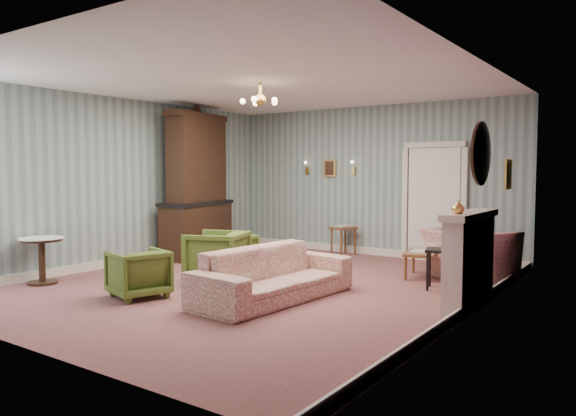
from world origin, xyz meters
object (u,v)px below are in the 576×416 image
Objects in this scene: olive_chair_c at (230,251)px; side_table_black at (440,269)px; wingback_chair at (469,246)px; sofa_chintz at (274,265)px; fireplace at (469,260)px; coffee_table at (421,264)px; pedestal_table at (42,261)px; dresser at (197,181)px; olive_chair_b at (217,253)px; olive_chair_a at (138,271)px.

side_table_black is (3.25, 0.67, -0.06)m from olive_chair_c.
sofa_chintz is at bearing 88.46° from wingback_chair.
coffee_table is (-1.16, 1.46, -0.38)m from fireplace.
coffee_table is 1.17× the size of pedestal_table.
dresser reaches higher than side_table_black.
dresser is 2.07× the size of fireplace.
wingback_chair is 0.77m from coffee_table.
coffee_table is (4.32, 0.47, -1.25)m from dresser.
dresser is at bearing -173.80° from coffee_table.
side_table_black is (-0.62, 0.76, -0.30)m from fireplace.
coffee_table is 0.89m from side_table_black.
side_table_black is 5.70m from pedestal_table.
olive_chair_b is 3.63m from fireplace.
olive_chair_a is 4.17m from fireplace.
side_table_black is at bearing 147.64° from olive_chair_a.
olive_chair_c is 0.50× the size of fireplace.
sofa_chintz reaches higher than pedestal_table.
olive_chair_c is 2.16m from dresser.
side_table_black reaches higher than coffee_table.
olive_chair_b is at bearing 36.29° from olive_chair_c.
olive_chair_a is at bearing -152.31° from fireplace.
dresser is at bearing 37.66° from wingback_chair.
olive_chair_b is 1.20× the size of pedestal_table.
olive_chair_b is 2.53m from pedestal_table.
olive_chair_a is 0.84× the size of olive_chair_b.
sofa_chintz is at bearing -111.74° from coffee_table.
olive_chair_a is 1.84m from pedestal_table.
fireplace reaches higher than sofa_chintz.
pedestal_table is at bearing 67.12° from wingback_chair.
sofa_chintz is 1.65× the size of fireplace.
olive_chair_a is at bearing -23.45° from olive_chair_b.
olive_chair_b is 0.36× the size of sofa_chintz.
wingback_chair is 2.04× the size of side_table_black.
olive_chair_a is at bearing 7.62° from pedestal_table.
dresser is (-1.89, 1.52, 1.04)m from olive_chair_b.
wingback_chair is at bearing 107.21° from olive_chair_b.
fireplace reaches higher than olive_chair_a.
side_table_black is at bearing 113.14° from wingback_chair.
sofa_chintz is at bearing -41.82° from dresser.
wingback_chair reaches higher than olive_chair_b.
pedestal_table is (-1.64, -2.27, -0.01)m from olive_chair_c.
olive_chair_b is 1.18× the size of olive_chair_c.
wingback_chair is at bearing 25.38° from coffee_table.
olive_chair_a is 1.41m from olive_chair_b.
fireplace reaches higher than olive_chair_b.
pedestal_table is at bearing -100.92° from dresser.
sofa_chintz reaches higher than olive_chair_a.
wingback_chair reaches higher than sofa_chintz.
dresser is 4.52m from coffee_table.
olive_chair_c is 2.80m from pedestal_table.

